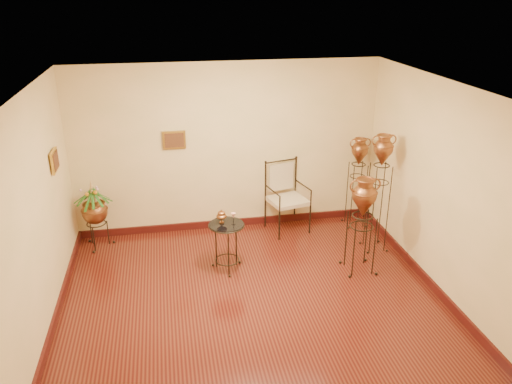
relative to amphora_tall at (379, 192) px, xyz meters
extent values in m
plane|color=#5A2115|center=(-2.15, -1.29, -0.96)|extent=(5.00, 5.00, 0.00)
cube|color=#3F100E|center=(-2.15, 1.19, -0.90)|extent=(5.00, 0.04, 0.12)
cube|color=#3F100E|center=(-4.63, -1.29, -0.90)|extent=(0.04, 5.00, 0.12)
cube|color=#3F100E|center=(0.33, -1.29, -0.90)|extent=(0.04, 5.00, 0.12)
cube|color=gold|center=(-3.00, 1.17, 0.64)|extent=(0.36, 0.03, 0.29)
cube|color=gold|center=(-4.61, 0.16, 0.74)|extent=(0.03, 0.36, 0.29)
cube|color=beige|center=(-1.20, 0.86, -0.42)|extent=(0.69, 0.65, 0.07)
cube|color=beige|center=(-1.20, 0.86, -0.08)|extent=(0.44, 0.14, 0.46)
cylinder|color=black|center=(-2.37, -0.21, -0.23)|extent=(0.50, 0.50, 0.02)
camera|label=1|loc=(-3.12, -6.53, 2.91)|focal=35.00mm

